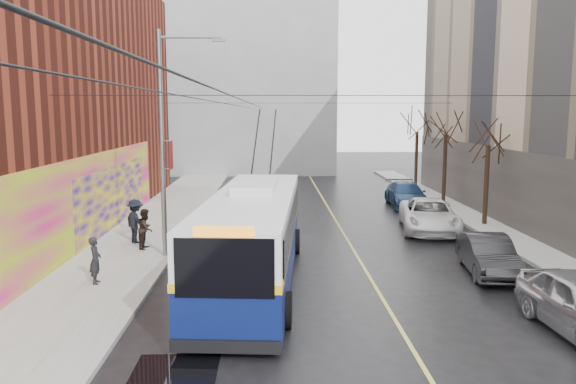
# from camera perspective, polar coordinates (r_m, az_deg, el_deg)

# --- Properties ---
(ground) EXTENTS (140.00, 140.00, 0.00)m
(ground) POSITION_cam_1_polar(r_m,az_deg,el_deg) (13.65, 7.27, -17.44)
(ground) COLOR black
(ground) RESTS_ON ground
(sidewalk_left) EXTENTS (4.00, 60.00, 0.15)m
(sidewalk_left) POSITION_cam_1_polar(r_m,az_deg,el_deg) (25.55, -15.29, -5.27)
(sidewalk_left) COLOR gray
(sidewalk_left) RESTS_ON ground
(sidewalk_right) EXTENTS (2.00, 60.00, 0.15)m
(sidewalk_right) POSITION_cam_1_polar(r_m,az_deg,el_deg) (27.17, 22.32, -4.80)
(sidewalk_right) COLOR gray
(sidewalk_right) RESTS_ON ground
(lane_line) EXTENTS (0.12, 50.00, 0.01)m
(lane_line) POSITION_cam_1_polar(r_m,az_deg,el_deg) (27.04, 5.81, -4.44)
(lane_line) COLOR #BFB74C
(lane_line) RESTS_ON ground
(building_far) EXTENTS (20.50, 12.10, 18.00)m
(building_far) POSITION_cam_1_polar(r_m,az_deg,el_deg) (57.37, -5.81, 11.26)
(building_far) COLOR gray
(building_far) RESTS_ON ground
(streetlight_pole) EXTENTS (2.65, 0.60, 9.00)m
(streetlight_pole) POSITION_cam_1_polar(r_m,az_deg,el_deg) (22.56, -12.31, 5.34)
(streetlight_pole) COLOR slate
(streetlight_pole) RESTS_ON ground
(catenary_wires) EXTENTS (18.00, 60.00, 0.22)m
(catenary_wires) POSITION_cam_1_polar(r_m,az_deg,el_deg) (26.93, -2.87, 8.93)
(catenary_wires) COLOR black
(tree_near) EXTENTS (3.20, 3.20, 6.40)m
(tree_near) POSITION_cam_1_polar(r_m,az_deg,el_deg) (30.24, 19.75, 5.97)
(tree_near) COLOR black
(tree_near) RESTS_ON ground
(tree_mid) EXTENTS (3.20, 3.20, 6.68)m
(tree_mid) POSITION_cam_1_polar(r_m,az_deg,el_deg) (36.84, 15.79, 6.88)
(tree_mid) COLOR black
(tree_mid) RESTS_ON ground
(tree_far) EXTENTS (3.20, 3.20, 6.57)m
(tree_far) POSITION_cam_1_polar(r_m,az_deg,el_deg) (43.57, 13.02, 6.98)
(tree_far) COLOR black
(tree_far) RESTS_ON ground
(puddle) EXTENTS (1.94, 2.93, 0.01)m
(puddle) POSITION_cam_1_polar(r_m,az_deg,el_deg) (13.21, -11.83, -18.45)
(puddle) COLOR black
(puddle) RESTS_ON ground
(pigeons_flying) EXTENTS (4.51, 2.96, 2.52)m
(pigeons_flying) POSITION_cam_1_polar(r_m,az_deg,el_deg) (22.30, -3.24, 12.38)
(pigeons_flying) COLOR slate
(trolleybus) EXTENTS (3.68, 12.79, 5.99)m
(trolleybus) POSITION_cam_1_polar(r_m,az_deg,el_deg) (19.38, -3.56, -4.43)
(trolleybus) COLOR #091347
(trolleybus) RESTS_ON ground
(parked_car_b) EXTENTS (2.00, 4.44, 1.42)m
(parked_car_b) POSITION_cam_1_polar(r_m,az_deg,el_deg) (21.82, 19.66, -6.05)
(parked_car_b) COLOR #252426
(parked_car_b) RESTS_ON ground
(parked_car_c) EXTENTS (3.49, 6.04, 1.58)m
(parked_car_c) POSITION_cam_1_polar(r_m,az_deg,el_deg) (28.68, 14.13, -2.31)
(parked_car_c) COLOR white
(parked_car_c) RESTS_ON ground
(parked_car_d) EXTENTS (2.26, 5.26, 1.51)m
(parked_car_d) POSITION_cam_1_polar(r_m,az_deg,el_deg) (35.69, 11.94, -0.27)
(parked_car_d) COLOR navy
(parked_car_d) RESTS_ON ground
(following_car) EXTENTS (1.96, 4.58, 1.54)m
(following_car) POSITION_cam_1_polar(r_m,az_deg,el_deg) (30.08, -2.15, -1.63)
(following_car) COLOR silver
(following_car) RESTS_ON ground
(pedestrian_a) EXTENTS (0.47, 0.63, 1.59)m
(pedestrian_a) POSITION_cam_1_polar(r_m,az_deg,el_deg) (20.00, -18.99, -6.58)
(pedestrian_a) COLOR black
(pedestrian_a) RESTS_ON sidewalk_left
(pedestrian_b) EXTENTS (0.73, 0.89, 1.71)m
(pedestrian_b) POSITION_cam_1_polar(r_m,az_deg,el_deg) (24.41, -14.26, -3.63)
(pedestrian_b) COLOR black
(pedestrian_b) RESTS_ON sidewalk_left
(pedestrian_c) EXTENTS (1.38, 1.39, 1.93)m
(pedestrian_c) POSITION_cam_1_polar(r_m,az_deg,el_deg) (25.57, -15.23, -2.87)
(pedestrian_c) COLOR black
(pedestrian_c) RESTS_ON sidewalk_left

